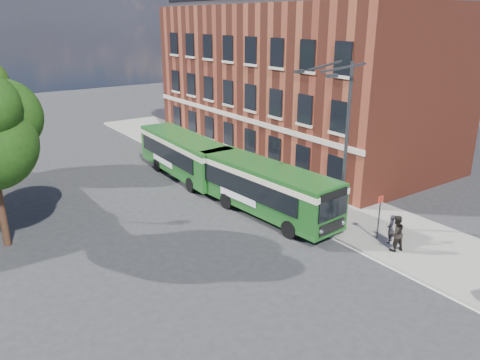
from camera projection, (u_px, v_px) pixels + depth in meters
ground at (242, 239)px, 24.49m from camera, size 120.00×120.00×0.00m
pavement at (257, 175)px, 34.46m from camera, size 6.00×48.00×0.15m
kerb_line at (222, 183)px, 32.83m from camera, size 0.12×48.00×0.01m
brick_office at (296, 69)px, 39.09m from camera, size 12.10×26.00×14.20m
street_lamp at (341, 146)px, 24.00m from camera, size 2.96×2.38×9.00m
bus_stop_sign at (379, 215)px, 23.78m from camera, size 0.35×0.08×2.52m
bus_front at (266, 185)px, 27.04m from camera, size 3.41×10.23×3.02m
bus_rear at (184, 152)px, 33.74m from camera, size 2.89×10.24×3.02m
pedestrian_a at (391, 229)px, 23.64m from camera, size 0.65×0.56×1.49m
pedestrian_b at (396, 233)px, 22.76m from camera, size 1.03×0.89×1.84m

